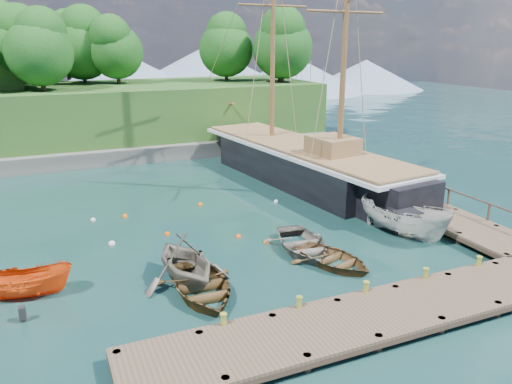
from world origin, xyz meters
The scene contains 24 objects.
ground centered at (0.00, 0.00, 0.00)m, with size 160.00×160.00×0.00m, color #133934.
dock_near centered at (2.00, -6.50, 0.43)m, with size 20.00×3.20×1.10m.
dock_east centered at (11.50, 7.00, 0.43)m, with size 3.20×24.00×1.10m.
bollard_0 centered at (-4.00, -5.10, 0.00)m, with size 0.26×0.26×0.45m, color olive.
bollard_1 centered at (-1.00, -5.10, 0.00)m, with size 0.26×0.26×0.45m, color olive.
bollard_2 centered at (2.00, -5.10, 0.00)m, with size 0.26×0.26×0.45m, color olive.
bollard_3 centered at (5.00, -5.10, 0.00)m, with size 0.26×0.26×0.45m, color olive.
bollard_4 centered at (8.00, -5.10, 0.00)m, with size 0.26×0.26×0.45m, color olive.
rowboat_0 centered at (-3.74, -1.69, 0.00)m, with size 3.41×4.77×0.99m, color #4F391B.
rowboat_1 centered at (-4.05, -0.36, 0.00)m, with size 3.86×4.48×2.36m, color #6F695B.
rowboat_2 centered at (2.80, -1.42, 0.00)m, with size 2.95×4.13×0.85m, color brown.
rowboat_3 centered at (2.25, 0.59, 0.00)m, with size 3.33×4.67×0.97m, color #665E54.
motorboat_orange centered at (-10.45, 1.03, 0.00)m, with size 1.44×3.82×1.48m, color #EC4E10.
cabin_boat_white centered at (8.27, 0.28, 0.00)m, with size 2.07×5.50×2.12m, color silver.
schooner centered at (8.34, 11.90, 1.19)m, with size 7.92×28.90×21.45m.
mooring_buoy_0 centered at (-6.42, 5.28, 0.00)m, with size 0.36×0.36×0.36m, color silver.
mooring_buoy_1 centered at (-3.46, 5.45, 0.00)m, with size 0.32×0.32×0.32m, color #E44F03.
mooring_buoy_2 centered at (-0.03, 3.56, 0.00)m, with size 0.34×0.34×0.34m, color #EA4718.
mooring_buoy_3 centered at (4.42, 8.15, 0.00)m, with size 0.32×0.32×0.32m, color silver.
mooring_buoy_4 centered at (-5.10, 9.24, 0.00)m, with size 0.35×0.35×0.35m, color #EE5F0A.
mooring_buoy_5 centered at (-0.28, 9.59, 0.00)m, with size 0.32×0.32×0.32m, color orange.
mooring_buoy_6 centered at (-6.92, 9.38, 0.00)m, with size 0.30×0.30×0.30m, color white.
mooring_buoy_7 centered at (0.98, 2.22, 0.00)m, with size 0.29×0.29×0.29m, color #D16518.
distant_ridge centered at (4.30, 70.00, 4.35)m, with size 117.00×40.00×10.00m.
Camera 1 is at (-9.08, -19.65, 10.23)m, focal length 35.00 mm.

